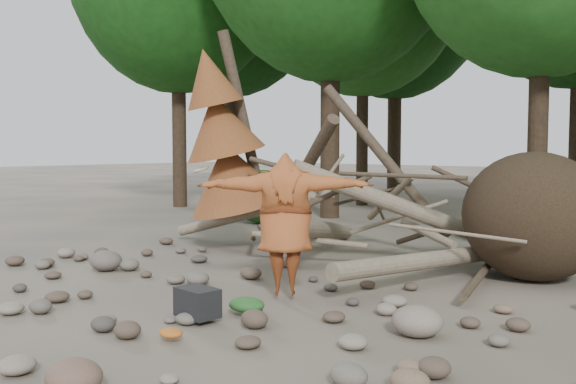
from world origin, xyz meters
The scene contains 12 objects.
ground centered at (0.00, 0.00, 0.00)m, with size 120.00×120.00×0.00m, color #514C44.
deadfall_pile centered at (2.02, 4.24, 0.95)m, with size 8.55×5.24×3.30m.
dead_conifer centered at (-3.12, 3.37, 2.11)m, with size 2.06×2.16×4.35m.
bush_left centered at (-5.50, 7.20, 0.72)m, with size 1.80×1.80×1.44m, color #184E14.
bush_mid centered at (0.80, 7.80, 0.56)m, with size 1.40×1.40×1.12m, color #21631C.
frisbee_thrower centered at (0.48, 0.91, 1.03)m, with size 3.25×1.94×1.89m.
backpack centered at (0.38, -0.56, 0.17)m, with size 0.51×0.34×0.34m, color black.
cloth_green centered at (0.65, -0.01, 0.09)m, with size 0.47×0.39×0.18m, color #255B24.
cloth_orange centered at (0.76, -1.29, 0.05)m, with size 0.28×0.23×0.10m, color #B35F1E.
boulder_front_right centered at (1.26, -2.73, 0.15)m, with size 0.50×0.45×0.30m, color brown.
boulder_mid_right centered at (2.65, 0.55, 0.17)m, with size 0.57×0.51×0.34m, color gray.
boulder_mid_left centered at (-3.11, 0.58, 0.17)m, with size 0.57×0.51×0.34m, color #665D56.
Camera 1 is at (5.91, -5.58, 2.04)m, focal length 40.00 mm.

